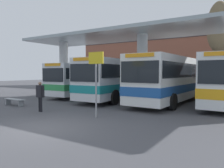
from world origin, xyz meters
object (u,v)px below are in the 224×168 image
at_px(transit_bus_right_bay, 171,78).
at_px(waiting_bench_near_pillar, 14,101).
at_px(transit_bus_left_bay, 91,78).
at_px(info_sign_platform, 96,71).
at_px(pedestrian_waiting, 40,94).
at_px(poplar_tree_behind_left, 219,28).
at_px(transit_bus_center_bay, 120,78).

xyz_separation_m(transit_bus_right_bay, waiting_bench_near_pillar, (-8.74, -7.36, -1.56)).
distance_m(transit_bus_left_bay, info_sign_platform, 10.92).
relative_size(transit_bus_right_bay, pedestrian_waiting, 6.03).
relative_size(transit_bus_left_bay, info_sign_platform, 3.04).
relative_size(transit_bus_right_bay, poplar_tree_behind_left, 1.09).
distance_m(transit_bus_left_bay, transit_bus_right_bay, 8.50).
bearing_deg(info_sign_platform, transit_bus_left_bay, 129.50).
bearing_deg(pedestrian_waiting, poplar_tree_behind_left, 69.86).
distance_m(transit_bus_center_bay, transit_bus_right_bay, 4.41).
bearing_deg(transit_bus_center_bay, pedestrian_waiting, 81.60).
height_order(transit_bus_left_bay, pedestrian_waiting, transit_bus_left_bay).
relative_size(transit_bus_center_bay, transit_bus_right_bay, 0.98).
bearing_deg(transit_bus_center_bay, poplar_tree_behind_left, -127.62).
bearing_deg(pedestrian_waiting, transit_bus_center_bay, 87.17).
xyz_separation_m(transit_bus_left_bay, info_sign_platform, (6.93, -8.41, 0.64)).
height_order(transit_bus_center_bay, poplar_tree_behind_left, poplar_tree_behind_left).
bearing_deg(info_sign_platform, waiting_bench_near_pillar, 178.66).
xyz_separation_m(info_sign_platform, pedestrian_waiting, (-3.75, -0.44, -1.29)).
bearing_deg(info_sign_platform, transit_bus_center_bay, 111.32).
bearing_deg(transit_bus_center_bay, waiting_bench_near_pillar, 56.94).
relative_size(transit_bus_center_bay, waiting_bench_near_pillar, 5.59).
distance_m(info_sign_platform, poplar_tree_behind_left, 17.68).
xyz_separation_m(pedestrian_waiting, poplar_tree_behind_left, (7.47, 17.11, 5.90)).
distance_m(waiting_bench_near_pillar, poplar_tree_behind_left, 20.87).
relative_size(transit_bus_left_bay, transit_bus_right_bay, 0.96).
bearing_deg(info_sign_platform, transit_bus_right_bay, 78.60).
xyz_separation_m(waiting_bench_near_pillar, info_sign_platform, (7.22, -0.17, 2.02)).
bearing_deg(poplar_tree_behind_left, transit_bus_center_bay, -125.50).
xyz_separation_m(info_sign_platform, poplar_tree_behind_left, (3.72, 16.66, 4.60)).
relative_size(transit_bus_left_bay, poplar_tree_behind_left, 1.04).
relative_size(waiting_bench_near_pillar, poplar_tree_behind_left, 0.19).
xyz_separation_m(transit_bus_center_bay, transit_bus_right_bay, (4.41, 0.13, 0.04)).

